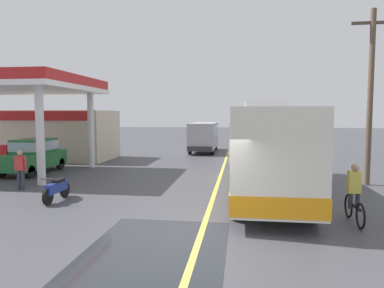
# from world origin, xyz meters

# --- Properties ---
(ground) EXTENTS (120.00, 120.00, 0.00)m
(ground) POSITION_xyz_m (0.00, 20.00, 0.00)
(ground) COLOR #424247
(lane_divider_stripe) EXTENTS (0.16, 50.00, 0.01)m
(lane_divider_stripe) POSITION_xyz_m (0.00, 15.00, 0.00)
(lane_divider_stripe) COLOR #D8CC4C
(lane_divider_stripe) RESTS_ON ground
(wet_puddle_patch) EXTENTS (3.24, 4.40, 0.01)m
(wet_puddle_patch) POSITION_xyz_m (-0.91, -0.38, 0.00)
(wet_puddle_patch) COLOR #26282D
(wet_puddle_patch) RESTS_ON ground
(coach_bus_main) EXTENTS (2.60, 11.04, 3.69)m
(coach_bus_main) POSITION_xyz_m (1.99, 6.19, 1.72)
(coach_bus_main) COLOR silver
(coach_bus_main) RESTS_ON ground
(gas_station_roadside) EXTENTS (9.10, 11.95, 5.10)m
(gas_station_roadside) POSITION_xyz_m (-11.48, 13.25, 2.63)
(gas_station_roadside) COLOR #B21E1E
(gas_station_roadside) RESTS_ON ground
(car_at_pump) EXTENTS (1.70, 4.20, 1.82)m
(car_at_pump) POSITION_xyz_m (-9.97, 9.34, 1.01)
(car_at_pump) COLOR #1E602D
(car_at_pump) RESTS_ON ground
(minibus_opposing_lane) EXTENTS (2.04, 6.13, 2.44)m
(minibus_opposing_lane) POSITION_xyz_m (-2.05, 21.34, 1.47)
(minibus_opposing_lane) COLOR #A5A5AD
(minibus_opposing_lane) RESTS_ON ground
(cyclist_on_shoulder) EXTENTS (0.34, 1.82, 1.72)m
(cyclist_on_shoulder) POSITION_xyz_m (4.27, 2.35, 0.78)
(cyclist_on_shoulder) COLOR black
(cyclist_on_shoulder) RESTS_ON ground
(motorcycle_parked_forecourt) EXTENTS (0.55, 1.80, 0.92)m
(motorcycle_parked_forecourt) POSITION_xyz_m (-5.58, 3.64, 0.44)
(motorcycle_parked_forecourt) COLOR black
(motorcycle_parked_forecourt) RESTS_ON ground
(pedestrian_near_pump) EXTENTS (0.55, 0.22, 1.66)m
(pedestrian_near_pump) POSITION_xyz_m (-8.05, 5.26, 0.93)
(pedestrian_near_pump) COLOR #33333F
(pedestrian_near_pump) RESTS_ON ground
(utility_pole_roadside) EXTENTS (1.80, 0.24, 7.66)m
(utility_pole_roadside) POSITION_xyz_m (6.60, 8.28, 4.01)
(utility_pole_roadside) COLOR brown
(utility_pole_roadside) RESTS_ON ground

